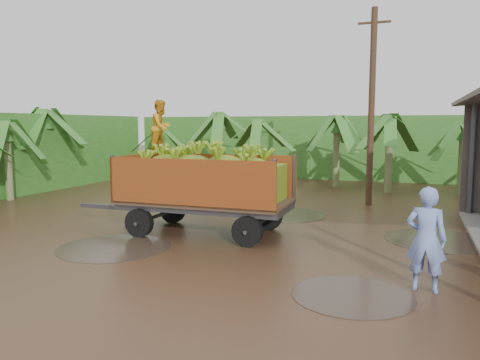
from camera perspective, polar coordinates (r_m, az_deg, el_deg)
name	(u,v)px	position (r m, az deg, el deg)	size (l,w,h in m)	color
ground	(275,240)	(12.79, 4.35, -7.32)	(100.00, 100.00, 0.00)	black
hedge_north	(317,147)	(28.48, 9.37, 4.05)	(22.00, 3.00, 3.60)	#2D661E
hedge_west	(0,154)	(23.61, -27.22, 2.85)	(3.00, 18.00, 3.60)	#2D661E
banana_trailer	(205,183)	(13.33, -4.34, -0.39)	(6.67, 2.41, 3.85)	#A54A17
man_blue	(426,239)	(9.41, 21.76, -6.71)	(0.72, 0.48, 1.99)	#768ED7
utility_pole	(372,107)	(18.67, 15.74, 8.58)	(1.20, 0.24, 7.45)	#47301E
banana_plants	(199,154)	(20.44, -5.03, 3.15)	(25.27, 20.88, 4.21)	#2D661E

